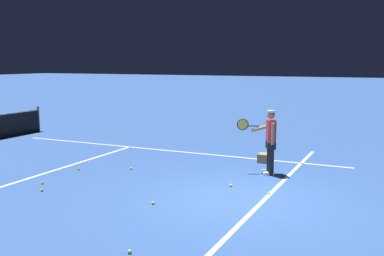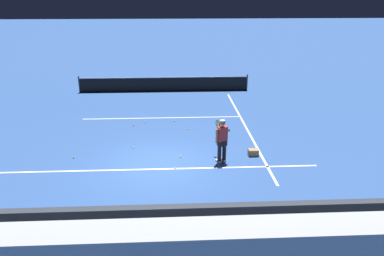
{
  "view_description": "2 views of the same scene",
  "coord_description": "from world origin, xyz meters",
  "px_view_note": "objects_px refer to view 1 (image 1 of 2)",
  "views": [
    {
      "loc": [
        -9.02,
        -3.07,
        2.98
      ],
      "look_at": [
        1.19,
        1.71,
        1.31
      ],
      "focal_mm": 42.0,
      "sensor_mm": 36.0,
      "label": 1
    },
    {
      "loc": [
        0.6,
        -13.1,
        6.24
      ],
      "look_at": [
        1.31,
        0.61,
        1.2
      ],
      "focal_mm": 35.0,
      "sensor_mm": 36.0,
      "label": 2
    }
  ],
  "objects_px": {
    "tennis_ball_on_baseline": "(153,203)",
    "tennis_ball_by_box": "(231,185)",
    "tennis_ball_toward_net": "(131,168)",
    "tennis_ball_far_right": "(79,169)",
    "tennis_player": "(270,141)",
    "tennis_ball_near_player": "(42,190)",
    "ball_box_cardboard": "(264,158)",
    "tennis_ball_stray_back": "(269,193)",
    "tennis_ball_far_left": "(42,183)",
    "tennis_ball_midcourt": "(130,252)"
  },
  "relations": [
    {
      "from": "tennis_player",
      "to": "tennis_ball_far_left",
      "type": "distance_m",
      "value": 5.88
    },
    {
      "from": "tennis_ball_on_baseline",
      "to": "tennis_ball_by_box",
      "type": "distance_m",
      "value": 2.22
    },
    {
      "from": "tennis_ball_midcourt",
      "to": "tennis_ball_on_baseline",
      "type": "bearing_deg",
      "value": 21.39
    },
    {
      "from": "tennis_ball_midcourt",
      "to": "tennis_ball_stray_back",
      "type": "bearing_deg",
      "value": -15.75
    },
    {
      "from": "ball_box_cardboard",
      "to": "tennis_ball_near_player",
      "type": "distance_m",
      "value": 6.4
    },
    {
      "from": "tennis_ball_stray_back",
      "to": "tennis_ball_near_player",
      "type": "bearing_deg",
      "value": 112.35
    },
    {
      "from": "tennis_ball_midcourt",
      "to": "tennis_ball_far_left",
      "type": "distance_m",
      "value": 4.84
    },
    {
      "from": "tennis_player",
      "to": "tennis_ball_stray_back",
      "type": "height_order",
      "value": "tennis_player"
    },
    {
      "from": "tennis_ball_midcourt",
      "to": "tennis_ball_far_right",
      "type": "bearing_deg",
      "value": 46.7
    },
    {
      "from": "tennis_ball_near_player",
      "to": "tennis_ball_on_baseline",
      "type": "bearing_deg",
      "value": -84.81
    },
    {
      "from": "tennis_ball_near_player",
      "to": "tennis_ball_toward_net",
      "type": "xyz_separation_m",
      "value": [
        2.68,
        -0.71,
        0.0
      ]
    },
    {
      "from": "tennis_player",
      "to": "tennis_ball_by_box",
      "type": "distance_m",
      "value": 1.86
    },
    {
      "from": "tennis_ball_near_player",
      "to": "tennis_ball_stray_back",
      "type": "bearing_deg",
      "value": -67.65
    },
    {
      "from": "tennis_ball_far_right",
      "to": "tennis_ball_by_box",
      "type": "relative_size",
      "value": 1.0
    },
    {
      "from": "ball_box_cardboard",
      "to": "tennis_ball_stray_back",
      "type": "bearing_deg",
      "value": -161.84
    },
    {
      "from": "tennis_ball_toward_net",
      "to": "ball_box_cardboard",
      "type": "bearing_deg",
      "value": -51.24
    },
    {
      "from": "tennis_ball_near_player",
      "to": "tennis_ball_far_left",
      "type": "relative_size",
      "value": 1.0
    },
    {
      "from": "tennis_ball_toward_net",
      "to": "tennis_ball_far_right",
      "type": "xyz_separation_m",
      "value": [
        -0.67,
        1.28,
        0.0
      ]
    },
    {
      "from": "ball_box_cardboard",
      "to": "tennis_ball_near_player",
      "type": "height_order",
      "value": "ball_box_cardboard"
    },
    {
      "from": "ball_box_cardboard",
      "to": "tennis_ball_near_player",
      "type": "relative_size",
      "value": 6.06
    },
    {
      "from": "tennis_player",
      "to": "ball_box_cardboard",
      "type": "xyz_separation_m",
      "value": [
        1.36,
        0.54,
        -0.76
      ]
    },
    {
      "from": "tennis_ball_stray_back",
      "to": "tennis_ball_by_box",
      "type": "distance_m",
      "value": 1.03
    },
    {
      "from": "ball_box_cardboard",
      "to": "tennis_ball_by_box",
      "type": "height_order",
      "value": "ball_box_cardboard"
    },
    {
      "from": "tennis_ball_on_baseline",
      "to": "ball_box_cardboard",
      "type": "bearing_deg",
      "value": -11.31
    },
    {
      "from": "tennis_ball_far_right",
      "to": "tennis_ball_near_player",
      "type": "bearing_deg",
      "value": -164.2
    },
    {
      "from": "ball_box_cardboard",
      "to": "tennis_ball_far_right",
      "type": "xyz_separation_m",
      "value": [
        -3.15,
        4.36,
        -0.1
      ]
    },
    {
      "from": "tennis_ball_far_left",
      "to": "tennis_ball_by_box",
      "type": "xyz_separation_m",
      "value": [
        1.75,
        -4.28,
        0.0
      ]
    },
    {
      "from": "ball_box_cardboard",
      "to": "tennis_ball_stray_back",
      "type": "relative_size",
      "value": 6.06
    },
    {
      "from": "ball_box_cardboard",
      "to": "tennis_ball_on_baseline",
      "type": "xyz_separation_m",
      "value": [
        -4.9,
        0.98,
        -0.1
      ]
    },
    {
      "from": "tennis_ball_toward_net",
      "to": "tennis_ball_midcourt",
      "type": "height_order",
      "value": "same"
    },
    {
      "from": "tennis_player",
      "to": "tennis_ball_far_right",
      "type": "bearing_deg",
      "value": 110.03
    },
    {
      "from": "tennis_ball_near_player",
      "to": "tennis_ball_by_box",
      "type": "bearing_deg",
      "value": -59.85
    },
    {
      "from": "ball_box_cardboard",
      "to": "tennis_ball_far_left",
      "type": "xyz_separation_m",
      "value": [
        -4.68,
        4.24,
        -0.1
      ]
    },
    {
      "from": "tennis_ball_midcourt",
      "to": "tennis_ball_stray_back",
      "type": "xyz_separation_m",
      "value": [
        4.0,
        -1.13,
        0.0
      ]
    },
    {
      "from": "ball_box_cardboard",
      "to": "tennis_player",
      "type": "bearing_deg",
      "value": -158.36
    },
    {
      "from": "tennis_player",
      "to": "tennis_ball_far_left",
      "type": "relative_size",
      "value": 25.98
    },
    {
      "from": "tennis_ball_near_player",
      "to": "tennis_ball_by_box",
      "type": "relative_size",
      "value": 1.0
    },
    {
      "from": "tennis_ball_on_baseline",
      "to": "tennis_ball_midcourt",
      "type": "bearing_deg",
      "value": -158.61
    },
    {
      "from": "tennis_ball_on_baseline",
      "to": "tennis_ball_far_left",
      "type": "bearing_deg",
      "value": 86.03
    },
    {
      "from": "tennis_player",
      "to": "ball_box_cardboard",
      "type": "distance_m",
      "value": 1.65
    },
    {
      "from": "tennis_ball_on_baseline",
      "to": "tennis_ball_near_player",
      "type": "xyz_separation_m",
      "value": [
        -0.26,
        2.81,
        0.0
      ]
    },
    {
      "from": "tennis_ball_on_baseline",
      "to": "tennis_ball_far_left",
      "type": "xyz_separation_m",
      "value": [
        0.23,
        3.25,
        0.0
      ]
    },
    {
      "from": "tennis_player",
      "to": "tennis_ball_near_player",
      "type": "bearing_deg",
      "value": 131.21
    },
    {
      "from": "ball_box_cardboard",
      "to": "tennis_ball_toward_net",
      "type": "height_order",
      "value": "ball_box_cardboard"
    },
    {
      "from": "tennis_player",
      "to": "tennis_ball_near_player",
      "type": "height_order",
      "value": "tennis_player"
    },
    {
      "from": "tennis_ball_by_box",
      "to": "tennis_ball_near_player",
      "type": "bearing_deg",
      "value": 120.15
    },
    {
      "from": "tennis_ball_toward_net",
      "to": "tennis_ball_stray_back",
      "type": "relative_size",
      "value": 1.0
    },
    {
      "from": "tennis_ball_far_right",
      "to": "tennis_ball_on_baseline",
      "type": "bearing_deg",
      "value": -117.4
    },
    {
      "from": "tennis_ball_near_player",
      "to": "tennis_ball_far_left",
      "type": "bearing_deg",
      "value": 42.46
    },
    {
      "from": "tennis_player",
      "to": "ball_box_cardboard",
      "type": "height_order",
      "value": "tennis_player"
    }
  ]
}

